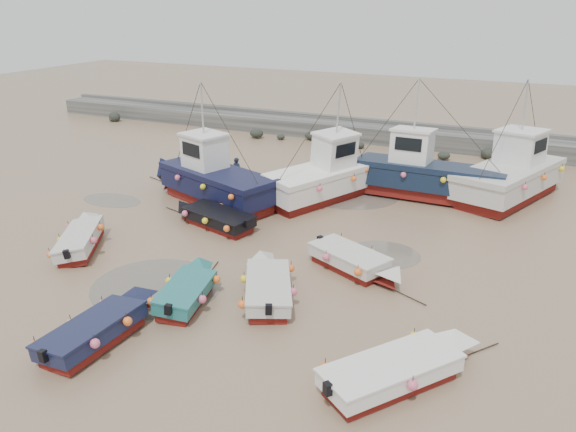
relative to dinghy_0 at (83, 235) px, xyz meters
The scene contains 18 objects.
ground 6.92m from the dinghy_0, 14.96° to the left, with size 120.00×120.00×0.00m, color #8B6C50.
seawall 24.70m from the dinghy_0, 74.22° to the left, with size 60.00×4.92×1.50m.
puddle_a 5.33m from the dinghy_0, 18.23° to the right, with size 4.99×4.99×0.01m, color #61594E.
puddle_b 12.98m from the dinghy_0, 21.10° to the left, with size 3.12×3.12×0.01m, color #61594E.
puddle_c 6.09m from the dinghy_0, 120.03° to the left, with size 3.48×3.48×0.01m, color #61594E.
puddle_d 14.20m from the dinghy_0, 55.16° to the left, with size 5.88×5.88×0.01m, color #61594E.
dinghy_0 is the anchor object (origin of this frame).
dinghy_1 7.74m from the dinghy_0, 42.71° to the right, with size 2.16×5.81×1.43m.
dinghy_2 7.08m from the dinghy_0, 16.89° to the right, with size 2.03×5.01×1.43m.
dinghy_3 15.21m from the dinghy_0, 13.11° to the right, with size 4.46×5.55×1.43m.
dinghy_4 5.88m from the dinghy_0, 48.83° to the left, with size 5.87×2.74×1.43m.
dinghy_5 11.80m from the dinghy_0, 12.45° to the left, with size 5.26×3.12×1.43m.
dinghy_6 9.22m from the dinghy_0, ahead, with size 3.26×5.43×1.43m.
cabin_boat_0 7.61m from the dinghy_0, 75.30° to the left, with size 9.88×5.12×6.22m.
cabin_boat_1 12.71m from the dinghy_0, 54.26° to the left, with size 5.12×9.07×6.22m.
cabin_boat_2 17.27m from the dinghy_0, 47.53° to the left, with size 11.08×3.44×6.22m.
cabin_boat_3 22.14m from the dinghy_0, 41.78° to the left, with size 5.92×10.26×6.22m.
person 10.46m from the dinghy_0, 79.70° to the left, with size 0.61×0.40×1.67m, color #171E32.
Camera 1 is at (10.65, -18.44, 10.19)m, focal length 35.00 mm.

